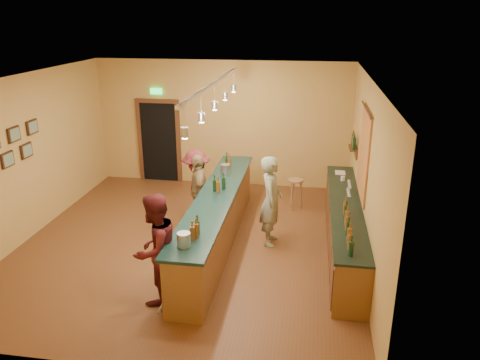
% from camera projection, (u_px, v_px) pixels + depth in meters
% --- Properties ---
extents(floor, '(7.00, 7.00, 0.00)m').
position_uv_depth(floor, '(190.00, 243.00, 9.24)').
color(floor, brown).
rests_on(floor, ground).
extents(ceiling, '(6.50, 7.00, 0.02)m').
position_uv_depth(ceiling, '(183.00, 79.00, 8.16)').
color(ceiling, silver).
rests_on(ceiling, wall_back).
extents(wall_back, '(6.50, 0.02, 3.20)m').
position_uv_depth(wall_back, '(222.00, 124.00, 11.95)').
color(wall_back, gold).
rests_on(wall_back, floor).
extents(wall_front, '(6.50, 0.02, 3.20)m').
position_uv_depth(wall_front, '(109.00, 257.00, 5.45)').
color(wall_front, gold).
rests_on(wall_front, floor).
extents(wall_left, '(0.02, 7.00, 3.20)m').
position_uv_depth(wall_left, '(26.00, 158.00, 9.17)').
color(wall_left, gold).
rests_on(wall_left, floor).
extents(wall_right, '(0.02, 7.00, 3.20)m').
position_uv_depth(wall_right, '(366.00, 175.00, 8.23)').
color(wall_right, gold).
rests_on(wall_right, floor).
extents(doorway, '(1.15, 0.09, 2.48)m').
position_uv_depth(doorway, '(159.00, 140.00, 12.34)').
color(doorway, black).
rests_on(doorway, wall_back).
extents(tapestry, '(0.03, 1.40, 1.60)m').
position_uv_depth(tapestry, '(364.00, 154.00, 8.52)').
color(tapestry, '#A42021').
rests_on(tapestry, wall_right).
extents(bottle_shelf, '(0.17, 0.55, 0.54)m').
position_uv_depth(bottle_shelf, '(354.00, 143.00, 9.98)').
color(bottle_shelf, '#502F18').
rests_on(bottle_shelf, wall_right).
extents(picture_grid, '(0.06, 2.20, 0.70)m').
position_uv_depth(picture_grid, '(1.00, 151.00, 8.35)').
color(picture_grid, '#382111').
rests_on(picture_grid, wall_left).
extents(back_counter, '(0.60, 4.55, 1.27)m').
position_uv_depth(back_counter, '(344.00, 226.00, 8.81)').
color(back_counter, brown).
rests_on(back_counter, floor).
extents(tasting_bar, '(0.73, 5.10, 1.38)m').
position_uv_depth(tasting_bar, '(217.00, 216.00, 8.95)').
color(tasting_bar, brown).
rests_on(tasting_bar, floor).
extents(pendant_track, '(0.11, 4.60, 0.50)m').
position_uv_depth(pendant_track, '(214.00, 92.00, 8.15)').
color(pendant_track, silver).
rests_on(pendant_track, ceiling).
extents(bartender, '(0.44, 0.66, 1.78)m').
position_uv_depth(bartender, '(271.00, 201.00, 8.95)').
color(bartender, gray).
rests_on(bartender, floor).
extents(customer_a, '(0.94, 1.05, 1.78)m').
position_uv_depth(customer_a, '(155.00, 249.00, 7.12)').
color(customer_a, '#59191E').
rests_on(customer_a, floor).
extents(customer_b, '(0.64, 1.00, 1.58)m').
position_uv_depth(customer_b, '(199.00, 191.00, 9.74)').
color(customer_b, '#997A51').
rests_on(customer_b, floor).
extents(customer_c, '(0.93, 1.18, 1.61)m').
position_uv_depth(customer_c, '(197.00, 187.00, 9.93)').
color(customer_c, '#59191E').
rests_on(customer_c, floor).
extents(bar_stool, '(0.35, 0.35, 0.72)m').
position_uv_depth(bar_stool, '(296.00, 185.00, 10.66)').
color(bar_stool, olive).
rests_on(bar_stool, floor).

